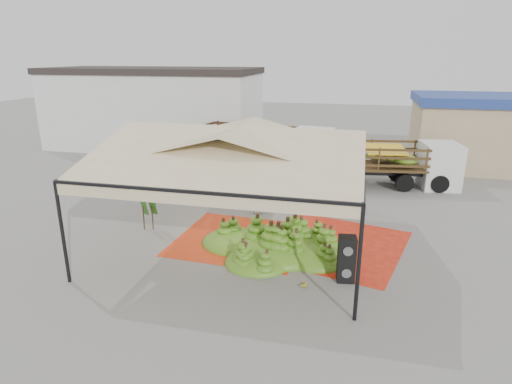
% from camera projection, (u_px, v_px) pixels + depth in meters
% --- Properties ---
extents(ground, '(90.00, 90.00, 0.00)m').
position_uv_depth(ground, '(241.00, 239.00, 15.10)').
color(ground, slate).
rests_on(ground, ground).
extents(canopy_tent, '(8.10, 8.10, 4.00)m').
position_uv_depth(canopy_tent, '(240.00, 147.00, 14.09)').
color(canopy_tent, black).
rests_on(canopy_tent, ground).
extents(building_white, '(14.30, 6.30, 5.40)m').
position_uv_depth(building_white, '(154.00, 108.00, 29.44)').
color(building_white, silver).
rests_on(building_white, ground).
extents(building_tan, '(6.30, 5.30, 4.10)m').
position_uv_depth(building_tan, '(470.00, 131.00, 24.30)').
color(building_tan, tan).
rests_on(building_tan, ground).
extents(tarp_left, '(4.58, 4.39, 0.01)m').
position_uv_depth(tarp_left, '(240.00, 239.00, 15.10)').
color(tarp_left, red).
rests_on(tarp_left, ground).
extents(tarp_right, '(5.41, 5.57, 0.01)m').
position_uv_depth(tarp_right, '(335.00, 244.00, 14.69)').
color(tarp_right, red).
rests_on(tarp_right, ground).
extents(banana_heap, '(5.51, 4.63, 1.13)m').
position_uv_depth(banana_heap, '(276.00, 236.00, 13.96)').
color(banana_heap, '#507C19').
rests_on(banana_heap, ground).
extents(hand_yellow_a, '(0.41, 0.34, 0.18)m').
position_uv_depth(hand_yellow_a, '(301.00, 283.00, 12.01)').
color(hand_yellow_a, gold).
rests_on(hand_yellow_a, ground).
extents(hand_yellow_b, '(0.47, 0.41, 0.19)m').
position_uv_depth(hand_yellow_b, '(260.00, 263.00, 13.17)').
color(hand_yellow_b, gold).
rests_on(hand_yellow_b, ground).
extents(hand_red_a, '(0.51, 0.49, 0.18)m').
position_uv_depth(hand_red_a, '(279.00, 251.00, 14.00)').
color(hand_red_a, '#552713').
rests_on(hand_red_a, ground).
extents(hand_red_b, '(0.51, 0.44, 0.21)m').
position_uv_depth(hand_red_b, '(272.00, 264.00, 13.11)').
color(hand_red_b, '#551713').
rests_on(hand_red_b, ground).
extents(hand_green, '(0.50, 0.45, 0.19)m').
position_uv_depth(hand_green, '(245.00, 251.00, 13.98)').
color(hand_green, '#56831B').
rests_on(hand_green, ground).
extents(hanging_bunches, '(4.74, 0.24, 0.20)m').
position_uv_depth(hanging_bunches, '(220.00, 172.00, 13.72)').
color(hanging_bunches, '#4A841B').
rests_on(hanging_bunches, ground).
extents(speaker_stack, '(0.55, 0.50, 1.37)m').
position_uv_depth(speaker_stack, '(346.00, 259.00, 12.14)').
color(speaker_stack, black).
rests_on(speaker_stack, ground).
extents(banana_leaves, '(0.96, 1.36, 3.70)m').
position_uv_depth(banana_leaves, '(141.00, 233.00, 15.64)').
color(banana_leaves, '#356C1C').
rests_on(banana_leaves, ground).
extents(vendor, '(0.72, 0.61, 1.68)m').
position_uv_depth(vendor, '(257.00, 194.00, 17.30)').
color(vendor, gray).
rests_on(vendor, ground).
extents(truck_left, '(7.64, 3.63, 2.52)m').
position_uv_depth(truck_left, '(269.00, 145.00, 23.26)').
color(truck_left, '#492A18').
rests_on(truck_left, ground).
extents(truck_right, '(6.54, 3.01, 2.16)m').
position_uv_depth(truck_right, '(397.00, 159.00, 20.90)').
color(truck_right, '#483318').
rests_on(truck_right, ground).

